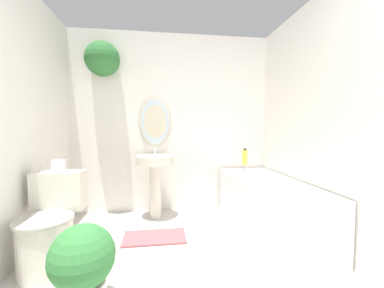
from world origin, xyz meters
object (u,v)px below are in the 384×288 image
(toilet, at_px, (50,228))
(pedestal_sink, at_px, (155,171))
(potted_plant, at_px, (83,263))
(toilet_paper_roll, at_px, (59,166))
(shampoo_bottle, at_px, (245,157))
(bathtub, at_px, (267,205))

(toilet, xyz_separation_m, pedestal_sink, (0.82, 0.96, 0.27))
(potted_plant, height_order, toilet_paper_roll, toilet_paper_roll)
(pedestal_sink, bearing_deg, shampoo_bottle, 4.02)
(shampoo_bottle, height_order, potted_plant, shampoo_bottle)
(pedestal_sink, height_order, shampoo_bottle, pedestal_sink)
(pedestal_sink, distance_m, toilet_paper_roll, 1.14)
(pedestal_sink, xyz_separation_m, shampoo_bottle, (1.20, 0.08, 0.15))
(potted_plant, bearing_deg, bathtub, 29.15)
(pedestal_sink, xyz_separation_m, bathtub, (1.21, -0.58, -0.30))
(toilet, relative_size, shampoo_bottle, 3.48)
(potted_plant, bearing_deg, toilet, 128.37)
(pedestal_sink, bearing_deg, potted_plant, -105.51)
(toilet, height_order, shampoo_bottle, shampoo_bottle)
(bathtub, relative_size, toilet_paper_roll, 14.61)
(toilet, xyz_separation_m, shampoo_bottle, (2.02, 1.05, 0.42))
(pedestal_sink, relative_size, shampoo_bottle, 4.14)
(pedestal_sink, relative_size, toilet_paper_roll, 8.08)
(shampoo_bottle, distance_m, potted_plant, 2.29)
(shampoo_bottle, relative_size, toilet_paper_roll, 1.95)
(toilet, bearing_deg, toilet_paper_roll, 90.00)
(toilet, distance_m, potted_plant, 0.66)
(toilet, bearing_deg, bathtub, 10.75)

